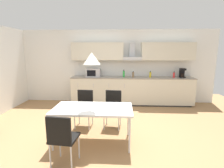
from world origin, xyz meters
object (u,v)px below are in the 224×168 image
at_px(coffee_maker, 182,73).
at_px(bottle_brown, 133,75).
at_px(chair_far_right, 113,105).
at_px(bottle_yellow, 150,75).
at_px(microwave, 93,73).
at_px(pendant_lamp, 92,59).
at_px(dining_table, 93,110).
at_px(bottle_red, 174,75).
at_px(chair_far_left, 84,105).
at_px(chair_near_left, 62,136).
at_px(bottle_green, 124,74).

distance_m(coffee_maker, bottle_brown, 1.62).
bearing_deg(chair_far_right, bottle_yellow, 57.23).
distance_m(microwave, pendant_lamp, 2.70).
distance_m(coffee_maker, dining_table, 3.69).
height_order(coffee_maker, dining_table, coffee_maker).
bearing_deg(bottle_red, dining_table, -131.53).
relative_size(microwave, pendant_lamp, 1.50).
xyz_separation_m(chair_far_left, chair_far_right, (0.69, -0.00, 0.00)).
bearing_deg(pendant_lamp, bottle_red, 48.47).
distance_m(dining_table, chair_near_left, 0.87).
bearing_deg(dining_table, pendant_lamp, 75.96).
distance_m(bottle_yellow, chair_near_left, 3.85).
relative_size(dining_table, pendant_lamp, 4.78).
relative_size(bottle_yellow, chair_far_right, 0.24).
bearing_deg(chair_near_left, bottle_brown, 68.93).
bearing_deg(bottle_red, chair_far_left, -145.68).
distance_m(bottle_brown, dining_table, 2.75).
relative_size(bottle_brown, pendant_lamp, 0.64).
xyz_separation_m(microwave, coffee_maker, (2.95, 0.03, 0.01)).
relative_size(coffee_maker, pendant_lamp, 0.94).
xyz_separation_m(coffee_maker, chair_far_right, (-2.20, -1.85, -0.56)).
relative_size(bottle_brown, bottle_red, 1.02).
distance_m(bottle_brown, chair_far_right, 1.93).
distance_m(bottle_red, chair_far_right, 2.66).
distance_m(bottle_green, dining_table, 2.69).
bearing_deg(pendant_lamp, chair_near_left, -114.23).
xyz_separation_m(microwave, pendant_lamp, (0.40, -2.60, 0.59)).
xyz_separation_m(coffee_maker, chair_near_left, (-2.90, -3.41, -0.56)).
height_order(microwave, coffee_maker, coffee_maker).
height_order(coffee_maker, bottle_yellow, coffee_maker).
height_order(bottle_green, bottle_yellow, bottle_green).
xyz_separation_m(microwave, chair_near_left, (0.05, -3.39, -0.55)).
bearing_deg(microwave, bottle_brown, -1.95).
distance_m(chair_near_left, pendant_lamp, 1.42).
distance_m(microwave, dining_table, 2.67).
height_order(microwave, dining_table, microwave).
bearing_deg(dining_table, microwave, 98.79).
xyz_separation_m(chair_near_left, pendant_lamp, (0.35, 0.78, 1.14)).
bearing_deg(pendant_lamp, bottle_green, 76.41).
relative_size(coffee_maker, dining_table, 0.20).
xyz_separation_m(dining_table, pendant_lamp, (0.00, 0.00, 0.99)).
relative_size(bottle_red, chair_far_right, 0.23).
relative_size(microwave, dining_table, 0.31).
bearing_deg(bottle_red, bottle_green, 178.93).
height_order(bottle_brown, pendant_lamp, pendant_lamp).
height_order(bottle_green, bottle_red, bottle_green).
height_order(bottle_brown, chair_near_left, bottle_brown).
relative_size(microwave, bottle_yellow, 2.30).
bearing_deg(chair_far_right, pendant_lamp, -114.21).
bearing_deg(pendant_lamp, bottle_brown, 69.92).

